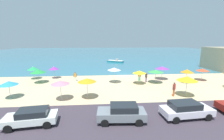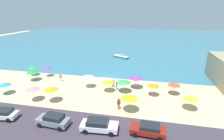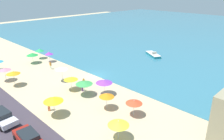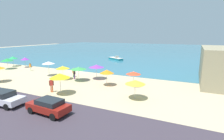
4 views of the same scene
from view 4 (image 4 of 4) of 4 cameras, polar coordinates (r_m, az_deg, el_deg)
name	(u,v)px [view 4 (image 4 of 4)]	position (r m, az deg, el deg)	size (l,w,h in m)	color
ground_plane	(79,71)	(35.39, -10.81, -0.34)	(160.00, 160.00, 0.00)	#C6B189
sea	(147,50)	(85.75, 11.34, 6.53)	(150.00, 110.00, 0.05)	teal
beach_umbrella_0	(25,59)	(42.93, -26.60, 3.33)	(1.77, 1.77, 2.28)	#B2B2B7
beach_umbrella_1	(135,82)	(19.54, 7.60, -3.93)	(2.25, 2.25, 2.27)	#B2B2B7
beach_umbrella_2	(96,66)	(28.19, -5.13, 1.28)	(2.46, 2.46, 2.44)	#B2B2B7
beach_umbrella_3	(13,58)	(45.64, -29.66, 3.54)	(1.98, 1.98, 2.34)	#B2B2B7
beach_umbrella_4	(48,63)	(32.31, -20.08, 2.27)	(2.14, 2.14, 2.62)	#B2B2B7
beach_umbrella_5	(107,72)	(24.55, -1.72, -0.52)	(1.99, 1.99, 2.35)	#B2B2B7
beach_umbrella_7	(133,73)	(24.36, 7.03, -0.96)	(2.07, 2.07, 2.18)	#B2B2B7
beach_umbrella_8	(63,67)	(28.99, -15.83, 0.82)	(2.17, 2.17, 2.26)	#B2B2B7
beach_umbrella_10	(78,68)	(27.51, -10.90, 0.58)	(2.50, 2.50, 2.27)	#B2B2B7
beach_umbrella_11	(60,76)	(21.77, -16.69, -1.80)	(2.42, 2.42, 2.66)	#B2B2B7
beach_umbrella_12	(7,60)	(42.57, -31.06, 2.91)	(2.38, 2.38, 2.33)	#B2B2B7
bather_0	(30,66)	(38.51, -25.14, 1.08)	(0.56, 0.28, 1.60)	white
bather_1	(74,72)	(30.34, -12.42, -0.65)	(0.57, 0.23, 1.59)	green
bather_2	(51,84)	(23.19, -19.16, -4.43)	(0.48, 0.39, 1.82)	#D25727
bather_3	(74,73)	(29.04, -12.21, -1.09)	(0.27, 0.57, 1.67)	#8448A0
parked_car_0	(49,106)	(17.13, -19.97, -10.92)	(4.13, 1.99, 1.39)	maroon
parked_car_2	(2,97)	(21.25, -32.17, -7.57)	(4.63, 2.21, 1.47)	silver
skiff_nearshore	(116,59)	(50.18, 1.17, 3.76)	(5.33, 3.97, 1.11)	teal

